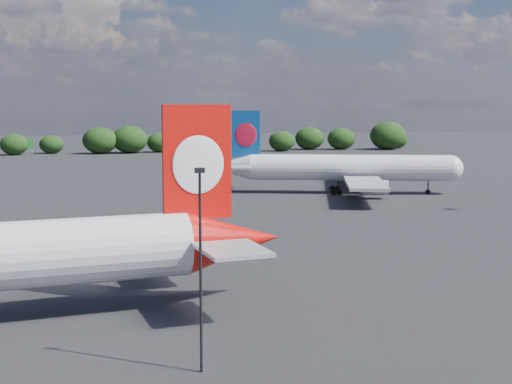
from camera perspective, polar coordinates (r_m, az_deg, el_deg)
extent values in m
plane|color=black|center=(103.29, -14.53, -1.45)|extent=(500.00, 500.00, 0.00)
cone|color=red|center=(53.94, -1.80, -3.84)|extent=(8.06, 5.70, 4.66)
cube|color=red|center=(52.30, -4.73, 2.39)|extent=(5.14, 1.21, 8.39)
ellipsoid|color=white|center=(52.05, -4.64, 2.19)|extent=(3.90, 0.76, 4.29)
ellipsoid|color=white|center=(52.58, -4.81, 2.23)|extent=(3.90, 0.76, 4.29)
cube|color=#A8ACB1|center=(48.52, -1.92, -4.63)|extent=(4.97, 6.15, 0.28)
cube|color=#A8ACB1|center=(58.15, -5.19, -2.70)|extent=(4.97, 6.15, 0.28)
cylinder|color=silver|center=(119.81, 7.49, 1.95)|extent=(32.82, 13.55, 4.34)
sphere|color=silver|center=(121.87, 15.25, 1.85)|extent=(5.39, 5.39, 4.34)
cone|color=silver|center=(120.32, -2.04, 2.03)|extent=(7.89, 6.13, 4.34)
cube|color=navy|center=(119.71, -0.81, 4.67)|extent=(4.70, 1.78, 7.81)
ellipsoid|color=red|center=(119.46, -0.82, 4.59)|extent=(3.54, 1.20, 3.99)
ellipsoid|color=red|center=(119.98, -0.80, 4.60)|extent=(3.54, 1.20, 3.99)
cube|color=#A8ACB1|center=(115.39, -1.44, 1.99)|extent=(5.22, 6.10, 0.26)
cube|color=#A8ACB1|center=(124.85, -1.01, 2.38)|extent=(5.22, 6.10, 0.26)
cube|color=#A8ACB1|center=(108.87, 8.72, 0.69)|extent=(10.35, 18.23, 0.48)
cube|color=#A8ACB1|center=(131.25, 7.96, 1.78)|extent=(10.35, 18.23, 0.48)
cylinder|color=#A8ACB1|center=(113.44, 9.42, 0.36)|extent=(4.82, 3.48, 2.34)
cube|color=#A8ACB1|center=(113.37, 9.42, 0.66)|extent=(1.90, 0.79, 1.04)
cylinder|color=#A8ACB1|center=(127.18, 8.86, 1.08)|extent=(4.82, 3.48, 2.34)
cube|color=#A8ACB1|center=(127.12, 8.86, 1.35)|extent=(1.90, 0.79, 1.04)
cylinder|color=black|center=(117.45, 6.69, 0.37)|extent=(0.30, 0.30, 2.17)
cylinder|color=black|center=(117.54, 6.69, -0.02)|extent=(1.03, 0.65, 0.95)
cylinder|color=black|center=(117.51, 6.22, -0.02)|extent=(1.03, 0.65, 0.95)
cylinder|color=black|center=(122.61, 6.59, 0.66)|extent=(0.30, 0.30, 2.17)
cylinder|color=black|center=(122.70, 6.58, 0.27)|extent=(1.03, 0.65, 0.95)
cylinder|color=black|center=(122.67, 6.14, 0.28)|extent=(1.03, 0.65, 0.95)
cylinder|color=black|center=(121.56, 13.60, 0.43)|extent=(0.26, 0.26, 2.17)
cylinder|color=black|center=(121.66, 13.59, 0.02)|extent=(0.83, 0.51, 0.78)
cylinder|color=black|center=(39.43, -4.45, -6.58)|extent=(0.16, 0.16, 11.16)
cube|color=black|center=(38.48, -4.53, 1.74)|extent=(0.55, 0.30, 0.28)
cube|color=#166E20|center=(219.57, -18.16, 3.66)|extent=(6.00, 0.30, 2.60)
cylinder|color=gray|center=(219.96, -18.79, 3.06)|extent=(0.20, 0.20, 2.00)
cylinder|color=gray|center=(219.46, -17.49, 3.10)|extent=(0.20, 0.20, 2.00)
cube|color=#EEA515|center=(224.54, -10.36, 4.16)|extent=(5.00, 0.30, 3.00)
cylinder|color=gray|center=(224.69, -10.35, 3.46)|extent=(0.30, 0.30, 2.50)
ellipsoid|color=black|center=(220.12, -18.79, 3.62)|extent=(8.08, 6.84, 6.22)
ellipsoid|color=black|center=(223.78, -16.05, 3.68)|extent=(7.22, 6.11, 5.55)
ellipsoid|color=black|center=(219.31, -12.36, 4.05)|extent=(10.41, 8.81, 8.01)
ellipsoid|color=black|center=(220.58, -10.07, 4.16)|extent=(10.83, 9.16, 8.33)
ellipsoid|color=black|center=(223.10, -7.71, 3.95)|extent=(7.92, 6.70, 6.10)
ellipsoid|color=black|center=(223.57, -4.60, 4.12)|extent=(9.14, 7.73, 7.03)
ellipsoid|color=black|center=(230.13, -0.92, 4.14)|extent=(8.27, 7.00, 6.36)
ellipsoid|color=black|center=(226.33, 2.08, 4.10)|extent=(8.37, 7.08, 6.44)
ellipsoid|color=black|center=(234.98, 4.31, 4.30)|extent=(9.56, 8.09, 7.36)
ellipsoid|color=black|center=(236.20, 6.84, 4.26)|extent=(9.23, 7.81, 7.10)
ellipsoid|color=black|center=(237.89, 10.51, 4.46)|extent=(11.96, 10.12, 9.20)
ellipsoid|color=black|center=(246.86, 11.18, 4.15)|extent=(7.71, 6.52, 5.93)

